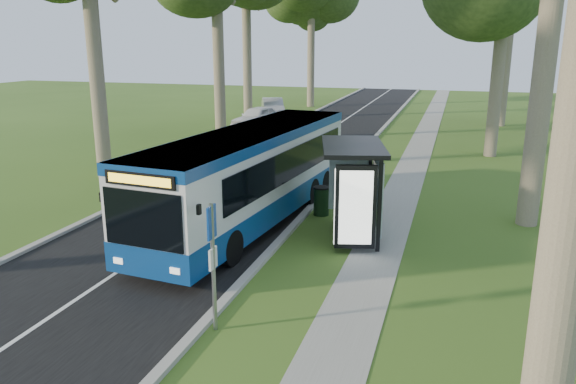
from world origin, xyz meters
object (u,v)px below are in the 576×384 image
object	(u,v)px
car_silver	(273,108)
bus_stop_sign	(213,254)
car_white	(257,118)
bus_shelter	(354,175)
litter_bin	(321,201)
bus	(252,176)

from	to	relation	value
car_silver	bus_stop_sign	bearing A→B (deg)	-96.66
car_white	car_silver	bearing A→B (deg)	112.40
bus_stop_sign	car_silver	bearing A→B (deg)	106.06
bus_stop_sign	bus_shelter	size ratio (longest dim) A/B	0.75
bus_stop_sign	car_white	world-z (taller)	bus_stop_sign
litter_bin	car_silver	bearing A→B (deg)	112.09
bus_stop_sign	litter_bin	world-z (taller)	bus_stop_sign
litter_bin	car_white	distance (m)	20.60
car_white	litter_bin	bearing A→B (deg)	-49.91
bus	car_white	xyz separation A→B (m)	(-7.07, 20.01, -0.85)
bus	car_silver	xyz separation A→B (m)	(-8.03, 26.39, -0.89)
litter_bin	bus_shelter	bearing A→B (deg)	-56.00
car_white	bus	bearing A→B (deg)	-56.73
bus_stop_sign	car_white	size ratio (longest dim) A/B	0.61
bus_stop_sign	car_white	xyz separation A→B (m)	(-8.88, 27.20, -0.96)
car_silver	car_white	bearing A→B (deg)	-104.41
bus	bus_shelter	bearing A→B (deg)	-6.61
bus_stop_sign	car_silver	world-z (taller)	bus_stop_sign
bus	bus_stop_sign	world-z (taller)	bus
litter_bin	car_silver	distance (m)	26.81
bus	litter_bin	bearing A→B (deg)	42.72
bus_shelter	litter_bin	size ratio (longest dim) A/B	3.66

